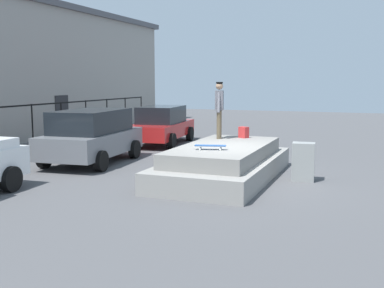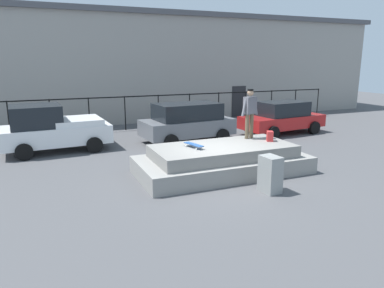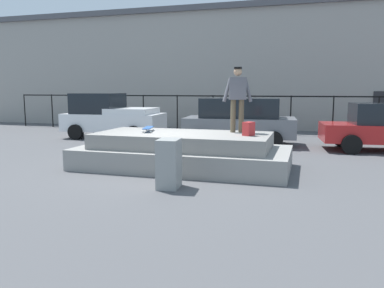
% 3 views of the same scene
% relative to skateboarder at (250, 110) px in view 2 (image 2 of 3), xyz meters
% --- Properties ---
extents(ground_plane, '(60.00, 60.00, 0.00)m').
position_rel_skateboarder_xyz_m(ground_plane, '(-1.72, -0.93, -1.95)').
color(ground_plane, '#4C4C4F').
extents(concrete_ledge, '(5.62, 2.64, 0.94)m').
position_rel_skateboarder_xyz_m(concrete_ledge, '(-1.35, -0.60, -1.52)').
color(concrete_ledge, gray).
rests_on(concrete_ledge, ground_plane).
extents(skateboarder, '(0.80, 0.35, 1.74)m').
position_rel_skateboarder_xyz_m(skateboarder, '(0.00, 0.00, 0.00)').
color(skateboarder, brown).
rests_on(skateboarder, concrete_ledge).
extents(skateboard, '(0.40, 0.84, 0.12)m').
position_rel_skateboarder_xyz_m(skateboard, '(-2.37, -0.54, -0.91)').
color(skateboard, '#264C8C').
rests_on(skateboard, concrete_ledge).
extents(backpack, '(0.30, 0.34, 0.34)m').
position_rel_skateboarder_xyz_m(backpack, '(0.42, -0.67, -0.84)').
color(backpack, red).
rests_on(backpack, concrete_ledge).
extents(car_white_pickup_near, '(4.29, 2.42, 1.92)m').
position_rel_skateboarder_xyz_m(car_white_pickup_near, '(-6.37, 4.70, -1.00)').
color(car_white_pickup_near, white).
rests_on(car_white_pickup_near, ground_plane).
extents(car_grey_hatchback_mid, '(4.28, 2.45, 1.76)m').
position_rel_skateboarder_xyz_m(car_grey_hatchback_mid, '(-0.65, 4.21, -1.02)').
color(car_grey_hatchback_mid, slate).
rests_on(car_grey_hatchback_mid, ground_plane).
extents(car_red_sedan_far, '(4.52, 2.35, 1.63)m').
position_rel_skateboarder_xyz_m(car_red_sedan_far, '(4.47, 4.06, -1.12)').
color(car_red_sedan_far, '#B21E1E').
rests_on(car_red_sedan_far, ground_plane).
extents(utility_box, '(0.50, 0.64, 1.05)m').
position_rel_skateboarder_xyz_m(utility_box, '(-0.96, -2.72, -1.42)').
color(utility_box, gray).
rests_on(utility_box, ground_plane).
extents(fence_row, '(24.06, 0.06, 1.81)m').
position_rel_skateboarder_xyz_m(fence_row, '(-1.72, 8.06, -0.71)').
color(fence_row, black).
rests_on(fence_row, ground_plane).
extents(warehouse_building, '(35.56, 7.38, 6.48)m').
position_rel_skateboarder_xyz_m(warehouse_building, '(-1.72, 13.31, 1.30)').
color(warehouse_building, gray).
rests_on(warehouse_building, ground_plane).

